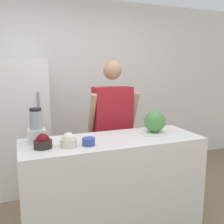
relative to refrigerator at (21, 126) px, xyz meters
The scene contains 10 objects.
wall_back 0.98m from the refrigerator, 25.48° to the left, with size 8.00×0.06×2.60m.
counter_island 1.53m from the refrigerator, 57.94° to the right, with size 1.69×0.61×0.93m.
refrigerator is the anchor object (origin of this frame).
person 1.20m from the refrigerator, 32.00° to the right, with size 0.59×0.27×1.67m.
cutting_board 1.76m from the refrigerator, 43.33° to the right, with size 0.35×0.24×0.01m.
watermelon 1.76m from the refrigerator, 44.18° to the right, with size 0.22×0.22×0.22m.
bowl_cherries 1.32m from the refrigerator, 83.65° to the right, with size 0.15×0.15×0.12m.
bowl_cream 1.40m from the refrigerator, 75.43° to the right, with size 0.14×0.14×0.12m.
bowl_small_blue 1.47m from the refrigerator, 69.25° to the right, with size 0.11×0.11×0.06m.
blender 1.14m from the refrigerator, 84.27° to the right, with size 0.15×0.15×0.31m.
Camera 1 is at (-0.82, -1.80, 1.58)m, focal length 40.00 mm.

